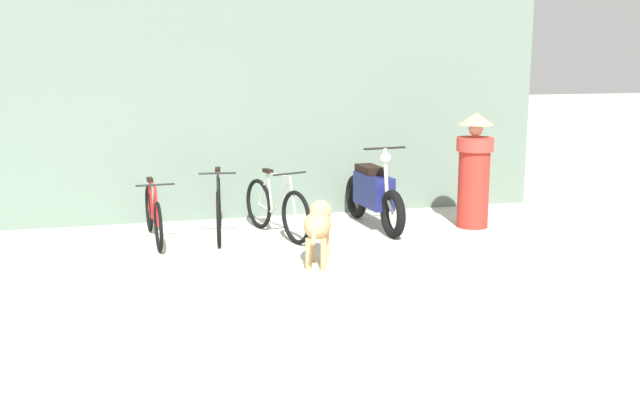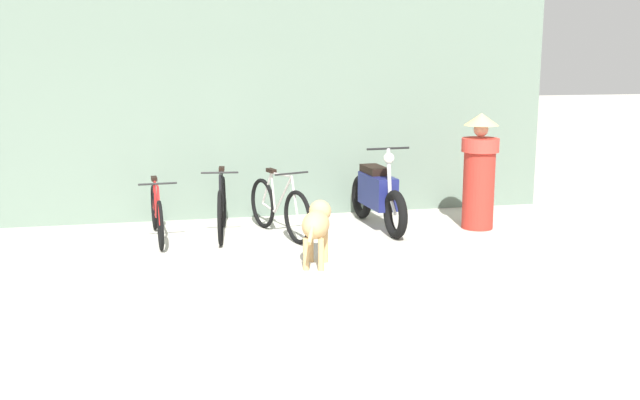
# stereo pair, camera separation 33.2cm
# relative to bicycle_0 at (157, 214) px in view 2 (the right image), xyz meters

# --- Properties ---
(ground_plane) EXTENTS (60.00, 60.00, 0.00)m
(ground_plane) POSITION_rel_bicycle_0_xyz_m (0.83, -2.49, -0.33)
(ground_plane) COLOR #B7B2A5
(shop_wall_back) EXTENTS (9.83, 0.20, 3.40)m
(shop_wall_back) POSITION_rel_bicycle_0_xyz_m (0.83, 1.14, 1.37)
(shop_wall_back) COLOR slate
(shop_wall_back) RESTS_ON ground
(bicycle_0) EXTENTS (0.46, 1.70, 0.79)m
(bicycle_0) POSITION_rel_bicycle_0_xyz_m (0.00, 0.00, 0.00)
(bicycle_0) COLOR black
(bicycle_0) RESTS_ON ground
(bicycle_1) EXTENTS (0.46, 1.70, 0.89)m
(bicycle_1) POSITION_rel_bicycle_0_xyz_m (0.82, 0.04, 0.04)
(bicycle_1) COLOR black
(bicycle_1) RESTS_ON ground
(bicycle_2) EXTENTS (0.61, 1.60, 0.88)m
(bicycle_2) POSITION_rel_bicycle_0_xyz_m (1.55, -0.12, 0.03)
(bicycle_2) COLOR black
(bicycle_2) RESTS_ON ground
(motorcycle) EXTENTS (0.58, 1.87, 1.14)m
(motorcycle) POSITION_rel_bicycle_0_xyz_m (2.91, 0.03, 0.12)
(motorcycle) COLOR black
(motorcycle) RESTS_ON ground
(stray_dog) EXTENTS (0.52, 0.98, 0.68)m
(stray_dog) POSITION_rel_bicycle_0_xyz_m (1.75, -1.53, 0.14)
(stray_dog) COLOR tan
(stray_dog) RESTS_ON ground
(person_in_robes) EXTENTS (0.70, 0.70, 1.55)m
(person_in_robes) POSITION_rel_bicycle_0_xyz_m (4.23, -0.28, 0.47)
(person_in_robes) COLOR #B72D23
(person_in_robes) RESTS_ON ground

